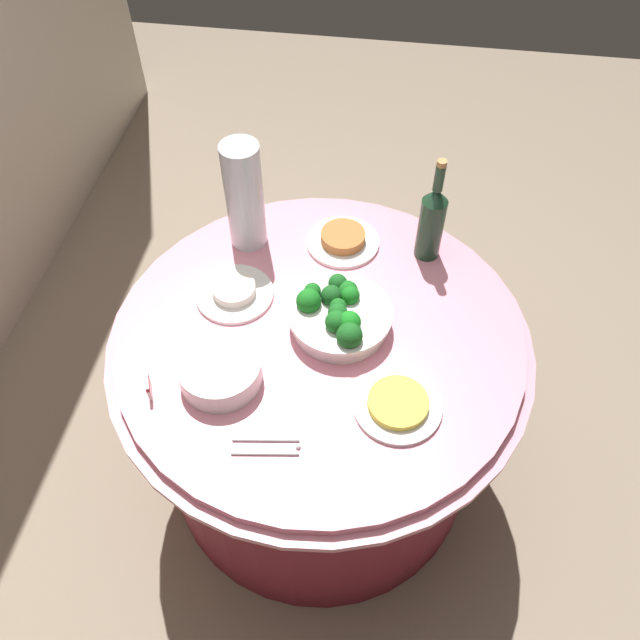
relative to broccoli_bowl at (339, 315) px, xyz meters
name	(u,v)px	position (x,y,z in m)	size (l,w,h in m)	color
ground_plane	(320,459)	(-0.03, 0.05, -0.79)	(6.00, 6.00, 0.00)	gray
buffet_table	(320,403)	(-0.03, 0.05, -0.41)	(1.16, 1.16, 0.74)	maroon
broccoli_bowl	(339,315)	(0.00, 0.00, 0.00)	(0.28, 0.28, 0.11)	white
plate_stack	(220,371)	(-0.21, 0.27, -0.01)	(0.21, 0.21, 0.07)	white
wine_bottle	(432,221)	(0.32, -0.22, 0.08)	(0.07, 0.07, 0.34)	#1C3D26
decorative_fruit_vase	(245,201)	(0.29, 0.31, 0.11)	(0.11, 0.11, 0.34)	silver
serving_tongs	(269,447)	(-0.39, 0.12, -0.04)	(0.07, 0.17, 0.01)	silver
food_plate_peanuts	(343,240)	(0.32, 0.03, -0.03)	(0.22, 0.22, 0.04)	white
food_plate_rice	(234,292)	(0.07, 0.30, -0.03)	(0.22, 0.22, 0.04)	white
food_plate_fried_egg	(398,405)	(-0.23, -0.18, -0.03)	(0.22, 0.22, 0.03)	white
label_placard_front	(148,386)	(-0.28, 0.44, -0.02)	(0.05, 0.03, 0.05)	white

